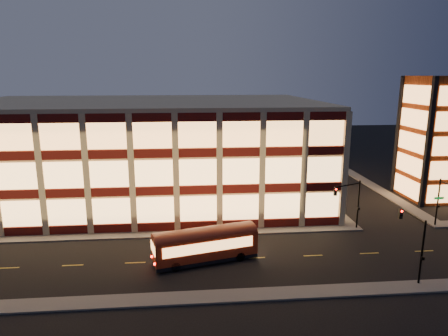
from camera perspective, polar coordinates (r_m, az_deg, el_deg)
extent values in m
plane|color=black|center=(46.63, -9.18, -9.85)|extent=(200.00, 200.00, 0.00)
cube|color=#514F4C|center=(47.84, -12.73, -9.31)|extent=(54.00, 2.00, 0.15)
cube|color=#514F4C|center=(65.47, 12.41, -3.15)|extent=(2.00, 30.00, 0.15)
cube|color=#514F4C|center=(69.55, 21.10, -2.79)|extent=(2.00, 30.00, 0.15)
cube|color=#514F4C|center=(35.02, -10.65, -18.02)|extent=(100.00, 2.00, 0.15)
cube|color=tan|center=(61.21, -11.17, 2.45)|extent=(50.00, 30.00, 14.00)
cube|color=tan|center=(60.33, -11.47, 9.23)|extent=(50.40, 30.40, 0.50)
cube|color=#470C0A|center=(48.44, -12.63, -8.29)|extent=(50.10, 0.25, 1.00)
cube|color=#F7B468|center=(47.74, -12.76, -5.93)|extent=(49.00, 0.20, 3.00)
cube|color=#470C0A|center=(65.06, 11.70, -2.70)|extent=(0.25, 30.10, 1.00)
cube|color=#F7B468|center=(64.52, 11.77, -0.90)|extent=(0.20, 29.00, 3.00)
cube|color=#470C0A|center=(47.04, -12.90, -3.29)|extent=(50.10, 0.25, 1.00)
cube|color=#F7B468|center=(46.52, -13.03, -0.80)|extent=(49.00, 0.20, 3.00)
cube|color=#470C0A|center=(64.02, 11.88, 1.10)|extent=(0.25, 30.10, 1.00)
cube|color=#F7B468|center=(63.62, 11.95, 2.95)|extent=(0.20, 29.00, 3.00)
cube|color=#470C0A|center=(46.02, -13.18, 1.98)|extent=(50.10, 0.25, 1.00)
cube|color=#F7B468|center=(45.69, -13.31, 4.57)|extent=(49.00, 0.20, 3.00)
cube|color=#470C0A|center=(63.28, 12.06, 5.00)|extent=(0.25, 30.10, 1.00)
cube|color=#F7B468|center=(63.02, 12.14, 6.89)|extent=(0.20, 29.00, 3.00)
cube|color=#8C3814|center=(66.52, 28.26, 3.71)|extent=(8.00, 8.00, 18.00)
cube|color=black|center=(61.04, 27.15, 3.12)|extent=(0.60, 0.60, 18.00)
cube|color=black|center=(67.85, 23.60, 4.34)|extent=(0.60, 0.60, 18.00)
cube|color=black|center=(72.02, 29.21, 4.21)|extent=(0.60, 0.60, 18.00)
cube|color=#FFA859|center=(65.77, 24.62, -2.43)|extent=(0.16, 6.60, 2.60)
cube|color=#FFA859|center=(65.01, 24.90, 0.46)|extent=(0.16, 6.60, 2.60)
cube|color=#FFA859|center=(64.42, 25.19, 3.41)|extent=(0.16, 6.60, 2.60)
cube|color=#FFA859|center=(64.02, 25.48, 6.41)|extent=(0.16, 6.60, 2.60)
cube|color=#FFA859|center=(63.78, 25.78, 9.44)|extent=(0.16, 6.60, 2.60)
cylinder|color=black|center=(50.33, 18.62, -5.01)|extent=(0.18, 0.18, 6.00)
cylinder|color=black|center=(48.24, 17.30, -2.34)|extent=(3.56, 1.63, 0.14)
cube|color=black|center=(47.06, 15.62, -3.24)|extent=(0.32, 0.32, 0.95)
sphere|color=#FF0C05|center=(46.82, 15.72, -2.95)|extent=(0.20, 0.20, 0.20)
cube|color=black|center=(50.27, 18.68, -5.51)|extent=(0.25, 0.18, 0.28)
cylinder|color=black|center=(55.07, 28.22, -4.37)|extent=(0.18, 0.18, 6.00)
cube|color=black|center=(55.03, 28.29, -4.82)|extent=(0.25, 0.18, 0.28)
cube|color=#0C7226|center=(54.79, 28.37, -3.81)|extent=(1.20, 0.06, 0.28)
cylinder|color=black|center=(39.35, 26.43, -10.83)|extent=(0.18, 0.18, 6.00)
cylinder|color=black|center=(40.00, 25.35, -6.19)|extent=(0.14, 4.00, 0.14)
cube|color=black|center=(41.78, 23.91, -5.98)|extent=(0.32, 0.32, 0.95)
sphere|color=#FF0C05|center=(41.54, 24.07, -5.66)|extent=(0.20, 0.20, 0.20)
cube|color=black|center=(39.35, 26.52, -11.48)|extent=(0.25, 0.18, 0.28)
cube|color=maroon|center=(40.14, -2.70, -10.88)|extent=(10.56, 5.03, 2.36)
cube|color=black|center=(40.72, -2.68, -12.66)|extent=(10.56, 5.03, 0.36)
cylinder|color=black|center=(38.96, -6.94, -13.83)|extent=(0.97, 0.53, 0.92)
cylinder|color=black|center=(40.95, -7.66, -12.46)|extent=(0.97, 0.53, 0.92)
cylinder|color=black|center=(40.70, 2.32, -12.51)|extent=(0.97, 0.53, 0.92)
cylinder|color=black|center=(42.60, 1.17, -11.29)|extent=(0.97, 0.53, 0.92)
cube|color=#FFA859|center=(38.87, -2.13, -11.21)|extent=(8.75, 2.30, 1.02)
cube|color=#FFA859|center=(41.17, -3.25, -9.79)|extent=(8.75, 2.30, 1.02)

